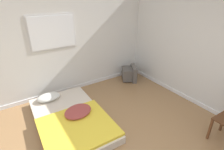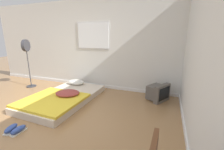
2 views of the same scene
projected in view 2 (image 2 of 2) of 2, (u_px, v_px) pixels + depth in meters
name	position (u px, v px, depth m)	size (l,w,h in m)	color
ground_plane	(18.00, 134.00, 2.44)	(20.00, 20.00, 0.00)	#997047
wall_back	(92.00, 45.00, 4.52)	(7.51, 0.08, 2.60)	silver
wall_right	(219.00, 69.00, 1.24)	(0.08, 7.64, 2.60)	silver
mattress_bed	(64.00, 97.00, 3.70)	(1.31, 2.11, 0.29)	beige
crt_tv	(158.00, 92.00, 3.72)	(0.58, 0.61, 0.42)	#56514C
sneaker_pair	(15.00, 129.00, 2.49)	(0.29, 0.29, 0.10)	silver
standing_fan	(27.00, 53.00, 4.52)	(0.29, 0.36, 1.47)	#333338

